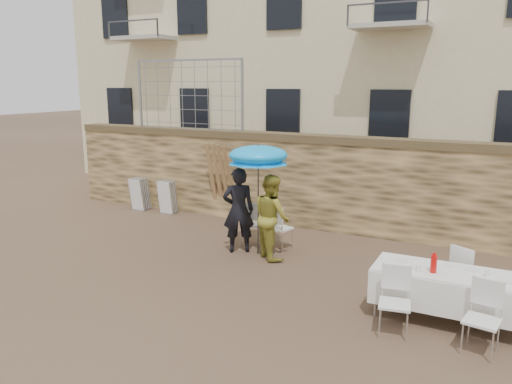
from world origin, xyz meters
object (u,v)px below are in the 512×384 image
at_px(table_chair_front_left, 395,302).
at_px(banquet_table, 449,274).
at_px(woman_dress, 272,217).
at_px(man_suit, 238,210).
at_px(umbrella, 258,158).
at_px(chair_stack_right, 170,196).
at_px(chair_stack_left, 144,192).
at_px(table_chair_front_right, 482,319).
at_px(soda_bottle, 434,264).
at_px(couple_chair_left, 251,223).
at_px(couple_chair_right, 281,227).
at_px(table_chair_back, 467,274).

bearing_deg(table_chair_front_left, banquet_table, 41.40).
xyz_separation_m(banquet_table, table_chair_front_left, (-0.60, -0.75, -0.25)).
bearing_deg(woman_dress, man_suit, 40.93).
relative_size(umbrella, chair_stack_right, 2.26).
distance_m(banquet_table, table_chair_front_left, 0.99).
bearing_deg(woman_dress, chair_stack_left, 18.76).
relative_size(man_suit, table_chair_front_right, 1.84).
distance_m(umbrella, soda_bottle, 4.08).
height_order(man_suit, soda_bottle, man_suit).
xyz_separation_m(umbrella, couple_chair_left, (-0.40, 0.45, -1.49)).
distance_m(couple_chair_left, chair_stack_left, 4.32).
height_order(umbrella, soda_bottle, umbrella).
relative_size(couple_chair_left, chair_stack_right, 1.04).
bearing_deg(soda_bottle, couple_chair_right, 148.18).
bearing_deg(soda_bottle, umbrella, 156.07).
distance_m(banquet_table, soda_bottle, 0.30).
distance_m(soda_bottle, table_chair_back, 1.11).
xyz_separation_m(umbrella, couple_chair_right, (0.30, 0.45, -1.49)).
xyz_separation_m(woman_dress, chair_stack_left, (-4.83, 1.97, -0.38)).
bearing_deg(chair_stack_left, banquet_table, -21.82).
bearing_deg(banquet_table, chair_stack_right, 155.81).
height_order(woman_dress, chair_stack_right, woman_dress).
height_order(umbrella, chair_stack_left, umbrella).
xyz_separation_m(table_chair_front_right, chair_stack_left, (-8.79, 4.07, -0.02)).
xyz_separation_m(umbrella, table_chair_front_right, (4.30, -2.20, -1.49)).
xyz_separation_m(chair_stack_left, chair_stack_right, (0.90, 0.00, 0.00)).
bearing_deg(couple_chair_right, man_suit, 52.66).
relative_size(man_suit, table_chair_back, 1.84).
bearing_deg(chair_stack_right, table_chair_back, -18.36).
bearing_deg(table_chair_front_left, soda_bottle, 46.37).
distance_m(man_suit, umbrella, 1.16).
height_order(table_chair_front_right, chair_stack_right, table_chair_front_right).
xyz_separation_m(couple_chair_left, couple_chair_right, (0.70, 0.00, 0.00)).
relative_size(umbrella, couple_chair_left, 2.17).
xyz_separation_m(man_suit, table_chair_front_left, (3.60, -2.10, -0.40)).
relative_size(woman_dress, couple_chair_left, 1.75).
bearing_deg(couple_chair_right, table_chair_back, 177.98).
height_order(umbrella, couple_chair_left, umbrella).
relative_size(table_chair_front_right, table_chair_back, 1.00).
distance_m(table_chair_front_left, table_chair_back, 1.74).
distance_m(couple_chair_left, table_chair_front_right, 5.40).
bearing_deg(couple_chair_left, chair_stack_right, -40.92).
bearing_deg(umbrella, couple_chair_right, 56.31).
bearing_deg(couple_chair_left, table_chair_front_left, 126.79).
bearing_deg(table_chair_front_right, couple_chair_right, 156.27).
bearing_deg(table_chair_front_right, soda_bottle, 149.17).
distance_m(couple_chair_left, soda_bottle, 4.52).
height_order(couple_chair_left, soda_bottle, soda_bottle).
height_order(umbrella, banquet_table, umbrella).
bearing_deg(chair_stack_right, umbrella, -27.55).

